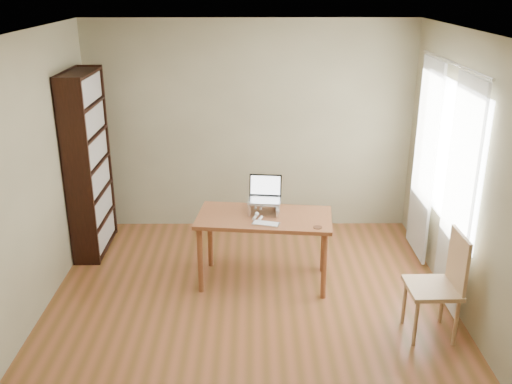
# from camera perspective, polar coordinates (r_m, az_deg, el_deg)

# --- Properties ---
(room) EXTENTS (4.04, 4.54, 2.64)m
(room) POSITION_cam_1_polar(r_m,az_deg,el_deg) (4.94, -0.33, 0.16)
(room) COLOR brown
(room) RESTS_ON ground
(bookshelf) EXTENTS (0.30, 0.90, 2.10)m
(bookshelf) POSITION_cam_1_polar(r_m,az_deg,el_deg) (6.74, -16.41, 2.69)
(bookshelf) COLOR black
(bookshelf) RESTS_ON ground
(curtains) EXTENTS (0.03, 1.90, 2.25)m
(curtains) POSITION_cam_1_polar(r_m,az_deg,el_deg) (6.03, 17.94, 1.65)
(curtains) COLOR white
(curtains) RESTS_ON ground
(desk) EXTENTS (1.43, 0.83, 0.75)m
(desk) POSITION_cam_1_polar(r_m,az_deg,el_deg) (5.87, 0.83, -3.31)
(desk) COLOR brown
(desk) RESTS_ON ground
(laptop_stand) EXTENTS (0.32, 0.25, 0.13)m
(laptop_stand) POSITION_cam_1_polar(r_m,az_deg,el_deg) (5.87, 0.83, -1.35)
(laptop_stand) COLOR silver
(laptop_stand) RESTS_ON desk
(laptop) EXTENTS (0.36, 0.31, 0.24)m
(laptop) POSITION_cam_1_polar(r_m,az_deg,el_deg) (5.88, 0.82, -0.15)
(laptop) COLOR silver
(laptop) RESTS_ON laptop_stand
(keyboard) EXTENTS (0.29, 0.18, 0.02)m
(keyboard) POSITION_cam_1_polar(r_m,az_deg,el_deg) (5.62, 0.99, -3.19)
(keyboard) COLOR silver
(keyboard) RESTS_ON desk
(coaster) EXTENTS (0.09, 0.09, 0.01)m
(coaster) POSITION_cam_1_polar(r_m,az_deg,el_deg) (5.59, 6.18, -3.53)
(coaster) COLOR #4E2F1B
(coaster) RESTS_ON desk
(cat) EXTENTS (0.23, 0.47, 0.14)m
(cat) POSITION_cam_1_polar(r_m,az_deg,el_deg) (5.90, 0.60, -1.44)
(cat) COLOR #4B403B
(cat) RESTS_ON desk
(chair) EXTENTS (0.45, 0.45, 0.99)m
(chair) POSITION_cam_1_polar(r_m,az_deg,el_deg) (5.31, 18.10, -8.50)
(chair) COLOR tan
(chair) RESTS_ON ground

